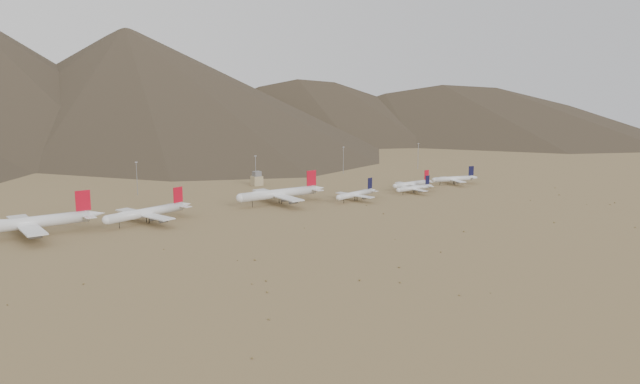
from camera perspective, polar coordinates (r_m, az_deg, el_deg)
ground at (r=404.68m, az=-1.94°, el=-2.11°), size 3000.00×3000.00×0.00m
mountain_ridge at (r=1258.99m, az=-23.76°, el=12.12°), size 4400.00×1000.00×300.00m
widebody_west at (r=382.33m, az=-25.05°, el=-2.55°), size 78.14×60.11×23.20m
widebody_centre at (r=394.86m, az=-15.60°, el=-1.81°), size 62.01×49.33×19.11m
widebody_east at (r=441.48m, az=-3.76°, el=-0.13°), size 72.79×55.87×21.61m
narrowbody_a at (r=454.06m, az=3.34°, el=-0.18°), size 43.87×32.45×14.83m
narrowbody_b at (r=488.98m, az=8.64°, el=0.37°), size 38.43×27.59×12.68m
narrowbody_c at (r=505.22m, az=8.48°, el=0.75°), size 43.88×31.62×14.48m
narrowbody_d at (r=537.49m, az=12.21°, el=1.20°), size 44.09×32.37×14.75m
control_tower at (r=521.64m, az=-5.79°, el=1.17°), size 8.00×8.00×12.00m
mast_west at (r=493.71m, az=-16.41°, el=1.36°), size 2.00×0.60×25.70m
mast_centre at (r=516.45m, az=-5.91°, el=2.07°), size 2.00×0.60×25.70m
mast_east at (r=584.83m, az=2.15°, el=3.04°), size 2.00×0.60×25.70m
mast_far_east at (r=626.61m, az=8.96°, el=3.39°), size 2.00×0.60×25.70m
desert_scrub at (r=340.95m, az=7.32°, el=-4.44°), size 448.51×179.23×0.85m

